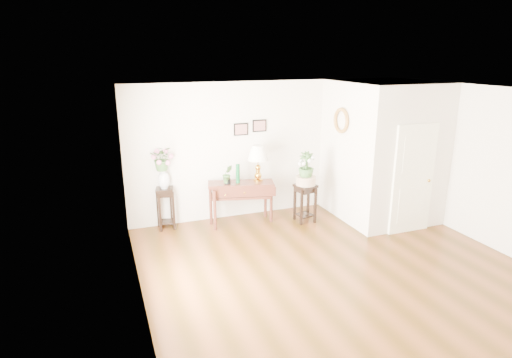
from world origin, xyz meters
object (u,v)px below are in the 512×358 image
plant_stand_b (305,203)px  table_lamp (258,164)px  plant_stand_a (166,208)px  console_table (241,203)px

plant_stand_b → table_lamp: bearing=158.2°
table_lamp → plant_stand_b: bearing=-21.8°
table_lamp → plant_stand_a: bearing=171.6°
console_table → plant_stand_b: console_table is taller
table_lamp → plant_stand_b: 1.26m
plant_stand_a → plant_stand_b: plant_stand_a is taller
console_table → plant_stand_a: (-1.47, 0.27, -0.02)m
plant_stand_a → plant_stand_b: size_ratio=1.05×
table_lamp → plant_stand_b: size_ratio=0.93×
plant_stand_a → table_lamp: bearing=-8.4°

